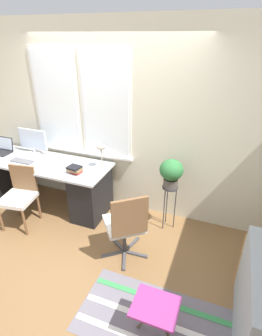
{
  "coord_description": "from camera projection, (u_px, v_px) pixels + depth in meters",
  "views": [
    {
      "loc": [
        1.53,
        -2.48,
        2.47
      ],
      "look_at": [
        0.5,
        0.18,
        1.01
      ],
      "focal_mm": 28.0,
      "sensor_mm": 36.0,
      "label": 1
    }
  ],
  "objects": [
    {
      "name": "monitor",
      "position": [
        33.0,
        141.0,
        4.17
      ],
      "size": [
        0.52,
        0.22,
        0.4
      ],
      "color": "silver",
      "rests_on": "desk"
    },
    {
      "name": "book_stack",
      "position": [
        75.0,
        169.0,
        3.62
      ],
      "size": [
        0.2,
        0.18,
        0.1
      ],
      "color": "red",
      "rests_on": "desk"
    },
    {
      "name": "ground_plane",
      "position": [
        93.0,
        232.0,
        3.67
      ],
      "size": [
        14.0,
        14.0,
        0.0
      ],
      "primitive_type": "plane",
      "color": "brown"
    },
    {
      "name": "desk_chair_wooden",
      "position": [
        19.0,
        195.0,
        3.66
      ],
      "size": [
        0.48,
        0.49,
        0.85
      ],
      "rotation": [
        0.0,
        0.0,
        0.15
      ],
      "color": "brown",
      "rests_on": "ground_plane"
    },
    {
      "name": "desk_lamp",
      "position": [
        101.0,
        150.0,
        3.65
      ],
      "size": [
        0.12,
        0.12,
        0.37
      ],
      "color": "#BCB299",
      "rests_on": "desk"
    },
    {
      "name": "keyboard",
      "position": [
        22.0,
        161.0,
        3.96
      ],
      "size": [
        0.36,
        0.13,
        0.02
      ],
      "color": "slate",
      "rests_on": "desk"
    },
    {
      "name": "laptop",
      "position": [
        3.0,
        149.0,
        4.25
      ],
      "size": [
        0.29,
        0.25,
        0.24
      ],
      "color": "black",
      "rests_on": "desk"
    },
    {
      "name": "desk",
      "position": [
        44.0,
        181.0,
        4.13
      ],
      "size": [
        2.15,
        0.73,
        0.75
      ],
      "color": "#B2B7BC",
      "rests_on": "ground_plane"
    },
    {
      "name": "floor_rug_striped",
      "position": [
        158.0,
        322.0,
        2.52
      ],
      "size": [
        1.56,
        0.78,
        0.01
      ],
      "color": "slate",
      "rests_on": "ground_plane"
    },
    {
      "name": "wall_back_with_window",
      "position": [
        112.0,
        122.0,
        3.74
      ],
      "size": [
        9.0,
        0.12,
        2.7
      ],
      "color": "beige",
      "rests_on": "ground_plane"
    },
    {
      "name": "potted_plant",
      "position": [
        171.0,
        172.0,
        3.38
      ],
      "size": [
        0.31,
        0.31,
        0.39
      ],
      "color": "#514C47",
      "rests_on": "plant_stand"
    },
    {
      "name": "plant_stand",
      "position": [
        170.0,
        193.0,
        3.53
      ],
      "size": [
        0.21,
        0.21,
        0.66
      ],
      "color": "#333338",
      "rests_on": "ground_plane"
    },
    {
      "name": "folding_stool",
      "position": [
        155.0,
        309.0,
        2.26
      ],
      "size": [
        0.4,
        0.34,
        0.4
      ],
      "color": "#93337A",
      "rests_on": "ground_plane"
    },
    {
      "name": "mouse",
      "position": [
        36.0,
        163.0,
        3.88
      ],
      "size": [
        0.03,
        0.06,
        0.03
      ],
      "color": "silver",
      "rests_on": "desk"
    },
    {
      "name": "office_chair_swivel",
      "position": [
        126.0,
        225.0,
        3.03
      ],
      "size": [
        0.62,
        0.62,
        0.95
      ],
      "rotation": [
        0.0,
        0.0,
        3.81
      ],
      "color": "#47474C",
      "rests_on": "ground_plane"
    }
  ]
}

